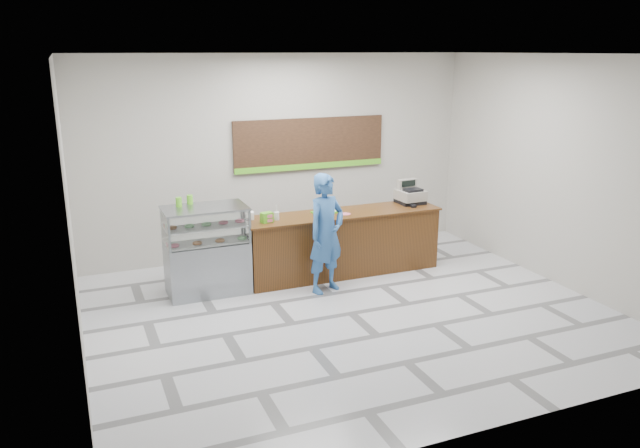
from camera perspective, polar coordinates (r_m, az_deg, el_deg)
name	(u,v)px	position (r m, az deg, el deg)	size (l,w,h in m)	color
floor	(352,313)	(8.80, 2.91, -8.17)	(7.00, 7.00, 0.00)	silver
back_wall	(280,156)	(10.99, -3.66, 6.19)	(7.00, 7.00, 0.00)	#B5B1A7
ceiling	(355,54)	(8.05, 3.26, 15.27)	(7.00, 7.00, 0.00)	silver
sales_counter	(342,243)	(10.15, 2.05, -1.74)	(3.26, 0.76, 1.03)	#5B3012
display_case	(207,250)	(9.45, -10.32, -2.33)	(1.22, 0.72, 1.33)	gray
menu_board	(310,145)	(11.11, -0.90, 7.28)	(2.80, 0.06, 0.90)	black
cash_register	(410,195)	(10.70, 8.22, 2.67)	(0.45, 0.47, 0.39)	black
card_terminal	(412,206)	(10.48, 8.42, 1.68)	(0.08, 0.17, 0.04)	black
serving_tray	(326,212)	(10.00, 0.53, 1.12)	(0.47, 0.39, 0.02)	#46BF19
napkin_box	(249,216)	(9.65, -6.48, 0.76)	(0.13, 0.13, 0.11)	white
straw_cup	(277,216)	(9.58, -3.99, 0.74)	(0.08, 0.08, 0.12)	silver
promo_box	(267,217)	(9.44, -4.89, 0.60)	(0.18, 0.12, 0.16)	#5DC123
donut_decal	(345,214)	(9.92, 2.32, 0.93)	(0.17, 0.17, 0.00)	#E66783
green_cup_left	(179,202)	(9.35, -12.79, 1.97)	(0.09, 0.09, 0.14)	#5DC123
green_cup_right	(190,200)	(9.48, -11.82, 2.20)	(0.09, 0.09, 0.14)	#5DC123
customer	(326,233)	(9.30, 0.57, -0.86)	(0.66, 0.43, 1.81)	#2F61A2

